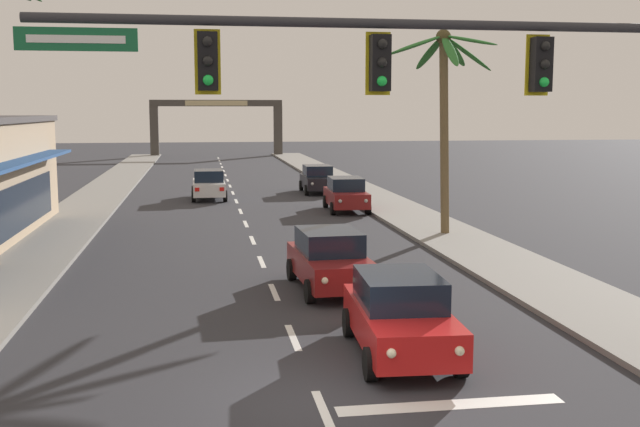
{
  "coord_description": "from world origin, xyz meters",
  "views": [
    {
      "loc": [
        -1.98,
        -12.74,
        5.03
      ],
      "look_at": [
        1.28,
        8.0,
        2.2
      ],
      "focal_mm": 43.1,
      "sensor_mm": 36.0,
      "label": 1
    }
  ],
  "objects_px": {
    "sedan_third_in_queue": "(330,260)",
    "sedan_parked_mid_kerb": "(318,179)",
    "sedan_lead_at_stop_bar": "(400,314)",
    "sedan_parked_nearest_kerb": "(346,194)",
    "palm_right_second": "(444,87)",
    "town_gateway_arch": "(217,119)",
    "sedan_oncoming_far": "(209,184)",
    "traffic_signal_mast": "(485,98)"
  },
  "relations": [
    {
      "from": "sedan_third_in_queue",
      "to": "sedan_parked_mid_kerb",
      "type": "xyz_separation_m",
      "value": [
        3.56,
        25.33,
        0.0
      ]
    },
    {
      "from": "sedan_lead_at_stop_bar",
      "to": "sedan_third_in_queue",
      "type": "relative_size",
      "value": 1.0
    },
    {
      "from": "sedan_parked_nearest_kerb",
      "to": "palm_right_second",
      "type": "distance_m",
      "value": 10.0
    },
    {
      "from": "palm_right_second",
      "to": "town_gateway_arch",
      "type": "xyz_separation_m",
      "value": [
        -7.55,
        56.56,
        -1.92
      ]
    },
    {
      "from": "sedan_oncoming_far",
      "to": "traffic_signal_mast",
      "type": "bearing_deg",
      "value": -82.1
    },
    {
      "from": "sedan_third_in_queue",
      "to": "sedan_parked_nearest_kerb",
      "type": "distance_m",
      "value": 17.06
    },
    {
      "from": "town_gateway_arch",
      "to": "sedan_third_in_queue",
      "type": "bearing_deg",
      "value": -88.59
    },
    {
      "from": "traffic_signal_mast",
      "to": "town_gateway_arch",
      "type": "distance_m",
      "value": 73.36
    },
    {
      "from": "sedan_parked_nearest_kerb",
      "to": "sedan_lead_at_stop_bar",
      "type": "bearing_deg",
      "value": -98.09
    },
    {
      "from": "sedan_oncoming_far",
      "to": "sedan_parked_nearest_kerb",
      "type": "relative_size",
      "value": 0.99
    },
    {
      "from": "traffic_signal_mast",
      "to": "town_gateway_arch",
      "type": "bearing_deg",
      "value": 92.23
    },
    {
      "from": "sedan_parked_nearest_kerb",
      "to": "palm_right_second",
      "type": "height_order",
      "value": "palm_right_second"
    },
    {
      "from": "sedan_lead_at_stop_bar",
      "to": "sedan_oncoming_far",
      "type": "height_order",
      "value": "same"
    },
    {
      "from": "sedan_lead_at_stop_bar",
      "to": "sedan_parked_nearest_kerb",
      "type": "xyz_separation_m",
      "value": [
        3.22,
        22.67,
        0.0
      ]
    },
    {
      "from": "traffic_signal_mast",
      "to": "sedan_lead_at_stop_bar",
      "type": "bearing_deg",
      "value": 109.04
    },
    {
      "from": "traffic_signal_mast",
      "to": "sedan_third_in_queue",
      "type": "bearing_deg",
      "value": 98.53
    },
    {
      "from": "sedan_lead_at_stop_bar",
      "to": "sedan_oncoming_far",
      "type": "distance_m",
      "value": 29.09
    },
    {
      "from": "traffic_signal_mast",
      "to": "palm_right_second",
      "type": "distance_m",
      "value": 17.39
    },
    {
      "from": "town_gateway_arch",
      "to": "sedan_parked_mid_kerb",
      "type": "bearing_deg",
      "value": -82.58
    },
    {
      "from": "sedan_third_in_queue",
      "to": "town_gateway_arch",
      "type": "bearing_deg",
      "value": 91.41
    },
    {
      "from": "sedan_lead_at_stop_bar",
      "to": "town_gateway_arch",
      "type": "distance_m",
      "value": 71.03
    },
    {
      "from": "sedan_oncoming_far",
      "to": "sedan_parked_mid_kerb",
      "type": "bearing_deg",
      "value": 20.29
    },
    {
      "from": "sedan_lead_at_stop_bar",
      "to": "sedan_oncoming_far",
      "type": "relative_size",
      "value": 1.01
    },
    {
      "from": "sedan_third_in_queue",
      "to": "sedan_parked_nearest_kerb",
      "type": "relative_size",
      "value": 1.0
    },
    {
      "from": "sedan_oncoming_far",
      "to": "sedan_third_in_queue",
      "type": "bearing_deg",
      "value": -82.33
    },
    {
      "from": "sedan_oncoming_far",
      "to": "palm_right_second",
      "type": "relative_size",
      "value": 0.55
    },
    {
      "from": "traffic_signal_mast",
      "to": "sedan_third_in_queue",
      "type": "distance_m",
      "value": 9.52
    },
    {
      "from": "sedan_parked_nearest_kerb",
      "to": "town_gateway_arch",
      "type": "distance_m",
      "value": 48.65
    },
    {
      "from": "palm_right_second",
      "to": "town_gateway_arch",
      "type": "bearing_deg",
      "value": 97.6
    },
    {
      "from": "sedan_third_in_queue",
      "to": "palm_right_second",
      "type": "xyz_separation_m",
      "value": [
        5.95,
        8.37,
        5.08
      ]
    },
    {
      "from": "palm_right_second",
      "to": "town_gateway_arch",
      "type": "height_order",
      "value": "palm_right_second"
    },
    {
      "from": "sedan_oncoming_far",
      "to": "sedan_parked_mid_kerb",
      "type": "xyz_separation_m",
      "value": [
        6.64,
        2.46,
        0.0
      ]
    },
    {
      "from": "sedan_lead_at_stop_bar",
      "to": "palm_right_second",
      "type": "xyz_separation_m",
      "value": [
        5.51,
        14.37,
        5.08
      ]
    },
    {
      "from": "traffic_signal_mast",
      "to": "sedan_parked_mid_kerb",
      "type": "height_order",
      "value": "traffic_signal_mast"
    },
    {
      "from": "sedan_third_in_queue",
      "to": "sedan_parked_nearest_kerb",
      "type": "xyz_separation_m",
      "value": [
        3.66,
        16.66,
        0.0
      ]
    },
    {
      "from": "palm_right_second",
      "to": "sedan_oncoming_far",
      "type": "bearing_deg",
      "value": 121.91
    },
    {
      "from": "traffic_signal_mast",
      "to": "sedan_oncoming_far",
      "type": "bearing_deg",
      "value": 97.9
    },
    {
      "from": "sedan_oncoming_far",
      "to": "sedan_lead_at_stop_bar",
      "type": "bearing_deg",
      "value": -83.04
    },
    {
      "from": "traffic_signal_mast",
      "to": "town_gateway_arch",
      "type": "xyz_separation_m",
      "value": [
        -2.85,
        73.29,
        -1.23
      ]
    },
    {
      "from": "sedan_oncoming_far",
      "to": "sedan_parked_nearest_kerb",
      "type": "bearing_deg",
      "value": -42.62
    },
    {
      "from": "sedan_parked_mid_kerb",
      "to": "traffic_signal_mast",
      "type": "bearing_deg",
      "value": -93.92
    },
    {
      "from": "sedan_parked_mid_kerb",
      "to": "palm_right_second",
      "type": "xyz_separation_m",
      "value": [
        2.39,
        -16.96,
        5.08
      ]
    }
  ]
}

